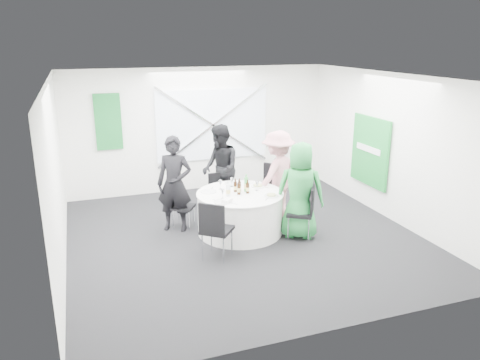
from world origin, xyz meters
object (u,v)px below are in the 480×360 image
object	(u,v)px
person_man_back_left	(175,184)
person_woman_green	(300,191)
banquet_table	(240,213)
chair_back	(219,190)
person_man_back	(220,168)
chair_front_left	(215,226)
chair_back_right	(270,184)
green_water_bottle	(246,185)
chair_front_right	(305,208)
chair_back_left	(179,203)
clear_water_bottle	(228,190)
person_woman_pink	(278,175)

from	to	relation	value
person_man_back_left	person_woman_green	distance (m)	2.26
banquet_table	chair_back	size ratio (longest dim) A/B	1.89
person_man_back	person_woman_green	world-z (taller)	person_man_back
chair_front_left	person_man_back	size ratio (longest dim) A/B	0.56
chair_back_right	green_water_bottle	distance (m)	1.15
chair_front_right	chair_front_left	world-z (taller)	chair_front_left
chair_back	chair_back_left	distance (m)	1.02
person_woman_green	clear_water_bottle	bearing A→B (deg)	9.81
banquet_table	person_woman_green	xyz separation A→B (m)	(0.93, -0.51, 0.48)
chair_back_left	chair_front_left	size ratio (longest dim) A/B	0.85
person_man_back_left	chair_front_left	bearing A→B (deg)	-50.59
chair_front_left	green_water_bottle	xyz separation A→B (m)	(0.87, 0.96, 0.31)
banquet_table	person_woman_green	distance (m)	1.17
chair_back_left	chair_back_right	xyz separation A→B (m)	(1.91, 0.20, 0.09)
chair_front_left	person_man_back	xyz separation A→B (m)	(0.75, 2.15, 0.31)
person_man_back_left	person_man_back	bearing A→B (deg)	59.63
green_water_bottle	person_man_back_left	bearing A→B (deg)	157.87
banquet_table	person_woman_green	bearing A→B (deg)	-28.90
person_woman_pink	clear_water_bottle	distance (m)	1.32
chair_front_left	person_man_back_left	world-z (taller)	person_man_back_left
chair_back_left	person_man_back_left	xyz separation A→B (m)	(-0.09, -0.07, 0.39)
banquet_table	chair_back_left	distance (m)	1.16
person_man_back	green_water_bottle	distance (m)	1.20
banquet_table	clear_water_bottle	bearing A→B (deg)	-157.79
chair_front_right	person_man_back	distance (m)	2.12
clear_water_bottle	chair_front_right	bearing A→B (deg)	-22.49
banquet_table	person_man_back	size ratio (longest dim) A/B	0.88
person_man_back	chair_front_left	bearing A→B (deg)	-18.67
person_woman_pink	green_water_bottle	distance (m)	0.91
chair_front_right	chair_front_left	distance (m)	1.75
chair_back_left	person_woman_pink	xyz separation A→B (m)	(1.92, -0.14, 0.38)
person_woman_green	chair_back_left	bearing A→B (deg)	-1.58
chair_back_left	person_woman_pink	world-z (taller)	person_woman_pink
chair_front_left	green_water_bottle	world-z (taller)	green_water_bottle
chair_back_right	chair_front_left	xyz separation A→B (m)	(-1.68, -1.73, 0.00)
chair_back_right	green_water_bottle	size ratio (longest dim) A/B	3.11
chair_front_right	person_man_back	xyz separation A→B (m)	(-0.97, 1.86, 0.33)
banquet_table	chair_front_left	xyz separation A→B (m)	(-0.74, -0.91, 0.20)
chair_back_right	person_man_back_left	size ratio (longest dim) A/B	0.56
person_man_back	person_man_back_left	bearing A→B (deg)	-56.42
green_water_bottle	person_man_back	bearing A→B (deg)	95.78
chair_back_left	person_man_back	size ratio (longest dim) A/B	0.47
banquet_table	green_water_bottle	bearing A→B (deg)	19.67
banquet_table	chair_back_left	world-z (taller)	chair_back_left
chair_back	chair_front_left	size ratio (longest dim) A/B	0.84
chair_back	chair_front_right	bearing A→B (deg)	-61.90
person_man_back_left	chair_front_right	bearing A→B (deg)	-2.63
chair_front_left	person_woman_green	distance (m)	1.74
banquet_table	chair_front_right	distance (m)	1.18
banquet_table	person_man_back_left	xyz separation A→B (m)	(-1.07, 0.54, 0.50)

